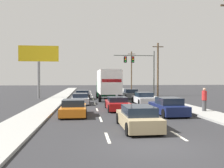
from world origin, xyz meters
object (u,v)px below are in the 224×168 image
Objects in this scene: car_navy at (168,107)px; car_tan at (138,118)px; car_silver at (80,99)px; car_white at (144,98)px; pedestrian_near_corner at (204,99)px; car_gray at (131,94)px; utility_pole_far at (131,70)px; traffic_signal_mast at (138,64)px; car_orange at (74,108)px; car_red at (117,104)px; roadside_billboard at (39,59)px; car_black at (82,95)px; utility_pole_mid at (158,69)px; box_truck at (108,83)px.

car_tan is at bearing -125.54° from car_navy.
car_silver is 1.04× the size of car_white.
car_gray is at bearing 101.79° from pedestrian_near_corner.
car_white is at bearing -98.61° from utility_pole_far.
car_navy is at bearing -51.44° from car_silver.
car_white is at bearing -99.25° from traffic_signal_mast.
car_navy reaches higher than car_orange.
car_orange is at bearing -142.08° from car_red.
car_navy reaches higher than car_red.
utility_pole_far reaches higher than roadside_billboard.
car_black is 0.60× the size of traffic_signal_mast.
car_tan is at bearing -105.54° from car_white.
pedestrian_near_corner reaches higher than car_gray.
car_red is 36.86m from utility_pole_far.
car_red is at bearing -105.99° from car_gray.
car_silver is at bearing 128.56° from car_navy.
car_navy is (-0.15, -15.71, 0.00)m from car_gray.
car_tan is at bearing -75.61° from car_silver.
pedestrian_near_corner is (9.93, -13.85, 0.52)m from car_black.
car_gray reaches higher than car_orange.
utility_pole_mid is (8.76, 16.34, 3.84)m from car_red.
car_navy is 0.47× the size of utility_pole_far.
car_gray reaches higher than car_tan.
utility_pole_mid is at bearing 61.81° from car_red.
pedestrian_near_corner is (-1.53, -38.10, -3.74)m from utility_pole_far.
car_red is at bearing -90.56° from box_truck.
utility_pole_mid is 19.34m from utility_pole_far.
car_black is 9.53m from car_white.
utility_pole_mid is at bearing 9.13° from roadside_billboard.
roadside_billboard is (-17.49, -22.22, 0.64)m from utility_pole_far.
car_tan is at bearing -100.65° from utility_pole_far.
pedestrian_near_corner is at bearing -44.85° from roadside_billboard.
car_gray is at bearing -3.93° from roadside_billboard.
box_truck is at bearing 127.02° from car_white.
car_navy is at bearing -95.82° from traffic_signal_mast.
car_white reaches higher than car_silver.
pedestrian_near_corner is at bearing -37.76° from car_silver.
car_silver is at bearing -91.21° from car_black.
car_orange is 10.37m from pedestrian_near_corner.
car_black is 1.07× the size of car_orange.
car_red is 17.04m from roadside_billboard.
utility_pole_mid is (5.19, 11.63, 3.78)m from car_white.
box_truck is 0.93× the size of utility_pole_mid.
box_truck is at bearing -32.50° from car_black.
car_black is 0.99× the size of car_navy.
car_red is 0.99× the size of car_gray.
box_truck reaches higher than pedestrian_near_corner.
car_black is at bearing 99.61° from car_tan.
box_truck is 5.99m from car_white.
car_gray reaches higher than car_red.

